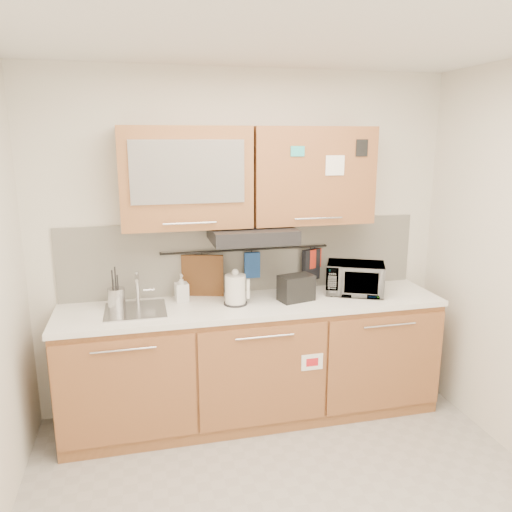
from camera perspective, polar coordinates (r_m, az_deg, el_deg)
ceiling at (r=2.40m, az=6.90°, el=25.27°), size 3.20×3.20×0.00m
wall_back at (r=3.88m, az=-1.28°, el=1.45°), size 3.20×0.00×3.20m
base_cabinet at (r=3.88m, az=-0.23°, el=-12.52°), size 2.80×0.64×0.88m
countertop at (r=3.69m, az=-0.23°, el=-5.61°), size 2.82×0.62×0.04m
backsplash at (r=3.89m, az=-1.24°, el=-0.03°), size 2.80×0.02×0.56m
upper_cabinets at (r=3.63m, az=-0.81°, el=9.10°), size 1.82×0.37×0.70m
range_hood at (r=3.61m, az=-0.46°, el=2.51°), size 0.60×0.46×0.10m
sink at (r=3.62m, az=-13.59°, el=-6.02°), size 0.42×0.40×0.26m
utensil_rail at (r=3.84m, az=-1.12°, el=0.71°), size 1.30×0.02×0.02m
utensil_crock at (r=3.66m, az=-15.65°, el=-4.66°), size 0.14×0.14×0.30m
kettle at (r=3.62m, az=-2.35°, el=-3.94°), size 0.20×0.19×0.27m
toaster at (r=3.72m, az=4.61°, el=-3.62°), size 0.28×0.21×0.19m
microwave at (r=3.94m, az=11.25°, el=-2.53°), size 0.51×0.45×0.24m
soap_bottle at (r=3.72m, az=-8.50°, el=-3.62°), size 0.10×0.11×0.21m
cutting_board at (r=3.82m, az=-6.11°, el=-2.76°), size 0.31×0.11×0.39m
oven_mitt at (r=3.86m, az=-0.44°, el=-1.04°), size 0.12×0.04×0.20m
dark_pouch at (r=4.00m, az=6.30°, el=-0.98°), size 0.16×0.11×0.25m
pot_holder at (r=4.00m, az=6.75°, el=-0.28°), size 0.12×0.07×0.15m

